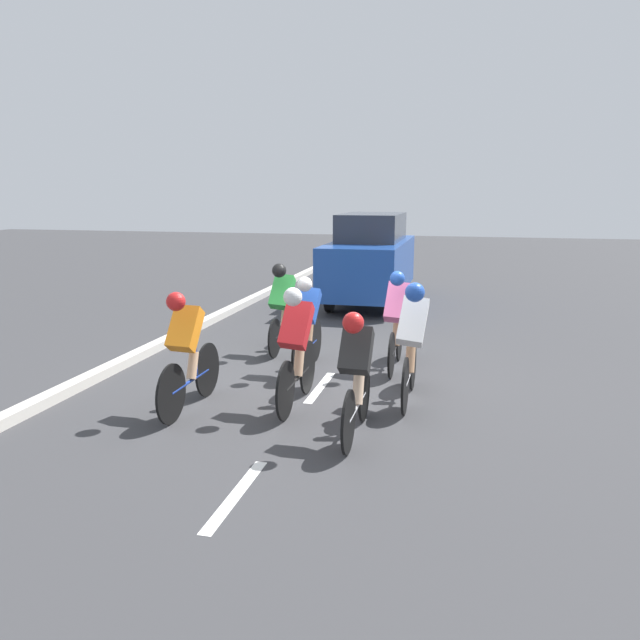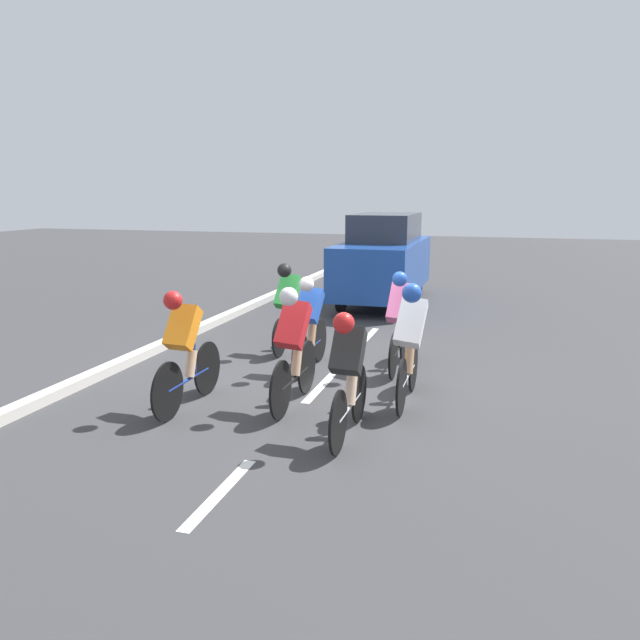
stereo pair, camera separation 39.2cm
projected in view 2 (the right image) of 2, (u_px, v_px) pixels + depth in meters
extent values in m
plane|color=#38383A|center=(326.00, 381.00, 8.87)|extent=(60.00, 60.00, 0.00)
cube|color=white|center=(220.00, 492.00, 5.60)|extent=(0.12, 1.40, 0.01)
cube|color=white|center=(320.00, 387.00, 8.60)|extent=(0.12, 1.40, 0.01)
cube|color=white|center=(368.00, 336.00, 11.61)|extent=(0.12, 1.40, 0.01)
cube|color=beige|center=(119.00, 365.00, 9.47)|extent=(0.20, 25.53, 0.14)
cylinder|color=black|center=(413.00, 365.00, 8.42)|extent=(0.03, 0.70, 0.70)
cylinder|color=black|center=(401.00, 387.00, 7.47)|extent=(0.03, 0.70, 0.70)
cylinder|color=#B7B7BC|center=(408.00, 376.00, 7.94)|extent=(0.04, 1.01, 0.04)
cylinder|color=#B7B7BC|center=(410.00, 356.00, 8.07)|extent=(0.04, 0.04, 0.42)
cylinder|color=green|center=(409.00, 367.00, 7.97)|extent=(0.07, 0.07, 0.16)
cylinder|color=tan|center=(409.00, 360.00, 7.98)|extent=(0.12, 0.23, 0.36)
cube|color=white|center=(411.00, 322.00, 7.69)|extent=(0.38, 0.51, 0.63)
sphere|color=blue|center=(412.00, 293.00, 7.40)|extent=(0.24, 0.24, 0.24)
cylinder|color=black|center=(359.00, 394.00, 7.28)|extent=(0.03, 0.67, 0.67)
cylinder|color=black|center=(338.00, 422.00, 6.37)|extent=(0.03, 0.67, 0.67)
cylinder|color=#B7B7BC|center=(349.00, 407.00, 6.83)|extent=(0.04, 0.97, 0.04)
cylinder|color=#B7B7BC|center=(353.00, 384.00, 6.94)|extent=(0.04, 0.04, 0.42)
cylinder|color=white|center=(351.00, 397.00, 6.85)|extent=(0.07, 0.07, 0.16)
cylinder|color=beige|center=(351.00, 389.00, 6.86)|extent=(0.12, 0.23, 0.36)
cube|color=black|center=(348.00, 351.00, 6.60)|extent=(0.33, 0.44, 0.52)
sphere|color=red|center=(344.00, 323.00, 6.32)|extent=(0.22, 0.22, 0.22)
cylinder|color=black|center=(404.00, 341.00, 9.87)|extent=(0.03, 0.67, 0.67)
cylinder|color=black|center=(393.00, 356.00, 8.93)|extent=(0.03, 0.67, 0.67)
cylinder|color=black|center=(399.00, 348.00, 9.40)|extent=(0.04, 1.00, 0.04)
cylinder|color=black|center=(401.00, 332.00, 9.52)|extent=(0.04, 0.04, 0.42)
cylinder|color=white|center=(400.00, 341.00, 9.43)|extent=(0.07, 0.07, 0.16)
cylinder|color=tan|center=(400.00, 335.00, 9.44)|extent=(0.12, 0.23, 0.36)
cube|color=pink|center=(400.00, 303.00, 9.16)|extent=(0.36, 0.50, 0.61)
sphere|color=blue|center=(400.00, 279.00, 8.87)|extent=(0.22, 0.22, 0.22)
cylinder|color=black|center=(320.00, 340.00, 9.87)|extent=(0.03, 0.68, 0.68)
cylinder|color=black|center=(300.00, 356.00, 8.94)|extent=(0.03, 0.68, 0.68)
cylinder|color=navy|center=(310.00, 347.00, 9.41)|extent=(0.04, 1.00, 0.04)
cylinder|color=navy|center=(314.00, 331.00, 9.53)|extent=(0.04, 0.04, 0.42)
cylinder|color=white|center=(311.00, 340.00, 9.43)|extent=(0.07, 0.07, 0.16)
cylinder|color=tan|center=(312.00, 335.00, 9.44)|extent=(0.12, 0.23, 0.36)
cube|color=blue|center=(310.00, 305.00, 9.17)|extent=(0.37, 0.45, 0.55)
sphere|color=white|center=(307.00, 284.00, 8.89)|extent=(0.22, 0.22, 0.22)
cylinder|color=black|center=(207.00, 368.00, 8.26)|extent=(0.03, 0.71, 0.71)
cylinder|color=black|center=(168.00, 392.00, 7.29)|extent=(0.03, 0.71, 0.71)
cylinder|color=navy|center=(189.00, 379.00, 7.78)|extent=(0.04, 1.03, 0.04)
cylinder|color=navy|center=(195.00, 359.00, 7.90)|extent=(0.04, 0.04, 0.42)
cylinder|color=green|center=(190.00, 370.00, 7.80)|extent=(0.07, 0.07, 0.16)
cylinder|color=#DBAD84|center=(191.00, 364.00, 7.81)|extent=(0.12, 0.23, 0.36)
cube|color=orange|center=(183.00, 327.00, 7.54)|extent=(0.34, 0.47, 0.56)
sphere|color=red|center=(173.00, 300.00, 7.26)|extent=(0.22, 0.22, 0.22)
cylinder|color=black|center=(307.00, 367.00, 8.32)|extent=(0.03, 0.71, 0.71)
cylinder|color=black|center=(281.00, 390.00, 7.35)|extent=(0.03, 0.71, 0.71)
cylinder|color=black|center=(295.00, 378.00, 7.84)|extent=(0.04, 1.03, 0.04)
cylinder|color=black|center=(299.00, 358.00, 7.96)|extent=(0.04, 0.04, 0.42)
cylinder|color=#1999D8|center=(296.00, 369.00, 7.86)|extent=(0.07, 0.07, 0.16)
cylinder|color=#DBAD84|center=(296.00, 362.00, 7.87)|extent=(0.12, 0.23, 0.36)
cube|color=red|center=(293.00, 325.00, 7.59)|extent=(0.36, 0.49, 0.60)
sphere|color=white|center=(289.00, 297.00, 7.30)|extent=(0.22, 0.22, 0.22)
cylinder|color=black|center=(298.00, 326.00, 11.02)|extent=(0.03, 0.64, 0.64)
cylinder|color=black|center=(279.00, 338.00, 10.12)|extent=(0.03, 0.64, 0.64)
cylinder|color=black|center=(289.00, 332.00, 10.57)|extent=(0.04, 0.95, 0.04)
cylinder|color=black|center=(292.00, 318.00, 10.68)|extent=(0.04, 0.04, 0.42)
cylinder|color=yellow|center=(290.00, 325.00, 10.60)|extent=(0.07, 0.07, 0.16)
cylinder|color=#DBAD84|center=(290.00, 320.00, 10.60)|extent=(0.12, 0.23, 0.36)
cube|color=green|center=(288.00, 292.00, 10.33)|extent=(0.36, 0.49, 0.60)
sphere|color=black|center=(284.00, 270.00, 10.04)|extent=(0.23, 0.23, 0.23)
cylinder|color=black|center=(402.00, 301.00, 13.54)|extent=(0.14, 0.64, 0.64)
cylinder|color=black|center=(341.00, 298.00, 13.91)|extent=(0.14, 0.64, 0.64)
cylinder|color=black|center=(419.00, 283.00, 16.11)|extent=(0.14, 0.64, 0.64)
cylinder|color=black|center=(367.00, 281.00, 16.48)|extent=(0.14, 0.64, 0.64)
cube|color=#1E479E|center=(383.00, 266.00, 14.89)|extent=(1.70, 4.41, 1.17)
cube|color=#2D333D|center=(386.00, 227.00, 14.91)|extent=(1.39, 2.43, 0.64)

